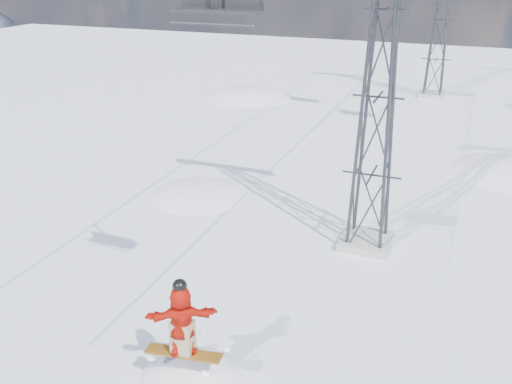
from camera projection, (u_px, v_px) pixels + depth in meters
ground at (271, 381)px, 14.24m from camera, size 120.00×120.00×0.00m
snow_terrain at (310, 270)px, 37.80m from camera, size 39.00×37.00×22.00m
lift_tower_near at (378, 98)px, 18.73m from camera, size 5.20×1.80×11.43m
lift_tower_far at (441, 20)px, 40.21m from camera, size 5.20×1.80×11.43m
lift_chair_near at (218, 0)px, 11.56m from camera, size 1.88×0.54×2.34m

